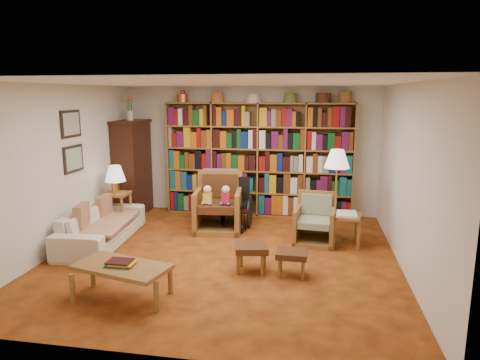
% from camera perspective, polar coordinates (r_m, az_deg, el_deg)
% --- Properties ---
extents(floor, '(5.00, 5.00, 0.00)m').
position_cam_1_polar(floor, '(6.41, -2.20, -10.15)').
color(floor, '#A25018').
rests_on(floor, ground).
extents(ceiling, '(5.00, 5.00, 0.00)m').
position_cam_1_polar(ceiling, '(5.97, -2.39, 12.80)').
color(ceiling, white).
rests_on(ceiling, wall_back).
extents(wall_back, '(5.00, 0.00, 5.00)m').
position_cam_1_polar(wall_back, '(8.50, 1.25, 3.91)').
color(wall_back, silver).
rests_on(wall_back, floor).
extents(wall_front, '(5.00, 0.00, 5.00)m').
position_cam_1_polar(wall_front, '(3.72, -10.42, -5.96)').
color(wall_front, silver).
rests_on(wall_front, floor).
extents(wall_left, '(0.00, 5.00, 5.00)m').
position_cam_1_polar(wall_left, '(7.02, -22.67, 1.47)').
color(wall_left, silver).
rests_on(wall_left, floor).
extents(wall_right, '(0.00, 5.00, 5.00)m').
position_cam_1_polar(wall_right, '(6.06, 21.50, 0.12)').
color(wall_right, silver).
rests_on(wall_right, floor).
extents(bookshelf, '(3.60, 0.30, 2.42)m').
position_cam_1_polar(bookshelf, '(8.31, 2.44, 3.18)').
color(bookshelf, '#94612E').
rests_on(bookshelf, floor).
extents(curio_cabinet, '(0.50, 0.95, 2.40)m').
position_cam_1_polar(curio_cabinet, '(8.69, -14.13, 1.76)').
color(curio_cabinet, black).
rests_on(curio_cabinet, floor).
extents(framed_pictures, '(0.03, 0.52, 0.97)m').
position_cam_1_polar(framed_pictures, '(7.22, -21.48, 4.81)').
color(framed_pictures, black).
rests_on(framed_pictures, wall_left).
extents(sofa, '(2.02, 0.90, 0.58)m').
position_cam_1_polar(sofa, '(7.23, -17.94, -5.77)').
color(sofa, beige).
rests_on(sofa, floor).
extents(sofa_throw, '(0.87, 1.44, 0.04)m').
position_cam_1_polar(sofa_throw, '(7.21, -17.59, -5.71)').
color(sofa_throw, beige).
rests_on(sofa_throw, sofa).
extents(cushion_left, '(0.12, 0.37, 0.37)m').
position_cam_1_polar(cushion_left, '(7.55, -17.66, -3.77)').
color(cushion_left, maroon).
rests_on(cushion_left, sofa).
extents(cushion_right, '(0.20, 0.41, 0.40)m').
position_cam_1_polar(cushion_right, '(6.96, -20.30, -5.21)').
color(cushion_right, maroon).
rests_on(cushion_right, sofa).
extents(side_table_lamp, '(0.45, 0.45, 0.65)m').
position_cam_1_polar(side_table_lamp, '(7.88, -16.12, -2.83)').
color(side_table_lamp, '#94612E').
rests_on(side_table_lamp, floor).
extents(table_lamp, '(0.36, 0.36, 0.49)m').
position_cam_1_polar(table_lamp, '(7.78, -16.32, 0.71)').
color(table_lamp, gold).
rests_on(table_lamp, side_table_lamp).
extents(armchair_leather, '(0.89, 0.94, 1.03)m').
position_cam_1_polar(armchair_leather, '(7.60, -2.75, -3.41)').
color(armchair_leather, '#94612E').
rests_on(armchair_leather, floor).
extents(armchair_sage, '(0.70, 0.72, 0.79)m').
position_cam_1_polar(armchair_sage, '(7.06, 9.92, -5.68)').
color(armchair_sage, '#94612E').
rests_on(armchair_sage, floor).
extents(wheelchair, '(0.51, 0.72, 0.90)m').
position_cam_1_polar(wheelchair, '(7.68, -0.48, -3.28)').
color(wheelchair, black).
rests_on(wheelchair, floor).
extents(floor_lamp, '(0.40, 0.40, 1.50)m').
position_cam_1_polar(floor_lamp, '(6.89, 12.80, 2.27)').
color(floor_lamp, gold).
rests_on(floor_lamp, floor).
extents(side_table_papers, '(0.52, 0.52, 0.54)m').
position_cam_1_polar(side_table_papers, '(6.90, 13.91, -5.20)').
color(side_table_papers, '#94612E').
rests_on(side_table_papers, floor).
extents(footstool_a, '(0.50, 0.44, 0.37)m').
position_cam_1_polar(footstool_a, '(5.81, 1.55, -9.29)').
color(footstool_a, '#4E2714').
rests_on(footstool_a, floor).
extents(footstool_b, '(0.41, 0.35, 0.34)m').
position_cam_1_polar(footstool_b, '(5.71, 6.92, -9.98)').
color(footstool_b, '#4E2714').
rests_on(footstool_b, floor).
extents(coffee_table, '(1.19, 0.80, 0.47)m').
position_cam_1_polar(coffee_table, '(5.22, -15.48, -11.38)').
color(coffee_table, '#94612E').
rests_on(coffee_table, floor).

